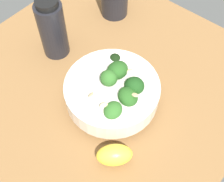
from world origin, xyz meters
The scene contains 4 objects.
ground_plane centered at (0.00, 0.00, -1.99)cm, with size 67.09×67.09×3.97cm, color brown.
bowl_of_broccoli centered at (-3.56, -6.12, 4.14)cm, with size 20.32×20.32×10.19cm.
lemon_wedge centered at (-13.91, -15.16, 2.20)cm, with size 7.10×4.23×4.39cm, color yellow.
bottle_tall centered at (-1.09, 14.54, 7.54)cm, with size 6.43×6.43×15.57cm.
Camera 1 is at (-30.70, -28.70, 55.91)cm, focal length 47.02 mm.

